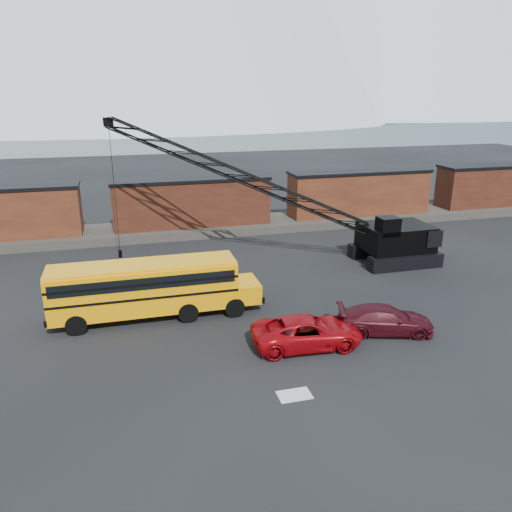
{
  "coord_description": "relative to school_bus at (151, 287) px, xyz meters",
  "views": [
    {
      "loc": [
        -5.68,
        -20.83,
        12.11
      ],
      "look_at": [
        1.37,
        5.42,
        3.0
      ],
      "focal_mm": 35.0,
      "sensor_mm": 36.0,
      "label": 1
    }
  ],
  "objects": [
    {
      "name": "ground",
      "position": [
        4.68,
        -5.21,
        -1.79
      ],
      "size": [
        160.0,
        160.0,
        0.0
      ],
      "primitive_type": "plane",
      "color": "black",
      "rests_on": "ground"
    },
    {
      "name": "boxcar_east_far",
      "position": [
        36.68,
        16.79,
        0.97
      ],
      "size": [
        13.7,
        3.1,
        4.17
      ],
      "color": "#542317",
      "rests_on": "gravel_berm"
    },
    {
      "name": "gravel_berm",
      "position": [
        4.68,
        16.79,
        -1.44
      ],
      "size": [
        120.0,
        5.0,
        0.7
      ],
      "primitive_type": "cube",
      "color": "#4C453E",
      "rests_on": "ground"
    },
    {
      "name": "crawler_crane",
      "position": [
        7.51,
        8.05,
        4.28
      ],
      "size": [
        22.77,
        8.7,
        10.46
      ],
      "color": "black",
      "rests_on": "ground"
    },
    {
      "name": "boxcar_mid",
      "position": [
        4.68,
        16.79,
        0.97
      ],
      "size": [
        13.7,
        3.1,
        4.17
      ],
      "color": "#542317",
      "rests_on": "gravel_berm"
    },
    {
      "name": "maroon_suv",
      "position": [
        11.62,
        -5.03,
        -1.08
      ],
      "size": [
        5.32,
        3.32,
        1.44
      ],
      "primitive_type": "imported",
      "rotation": [
        0.0,
        0.0,
        1.29
      ],
      "color": "#400B14",
      "rests_on": "ground"
    },
    {
      "name": "school_bus",
      "position": [
        0.0,
        0.0,
        0.0
      ],
      "size": [
        11.65,
        2.65,
        3.19
      ],
      "color": "#FF9D05",
      "rests_on": "ground"
    },
    {
      "name": "snow_patch",
      "position": [
        5.18,
        -9.21,
        -1.78
      ],
      "size": [
        1.4,
        0.9,
        0.02
      ],
      "primitive_type": "cube",
      "color": "silver",
      "rests_on": "ground"
    },
    {
      "name": "red_pickup",
      "position": [
        7.17,
        -5.35,
        -1.03
      ],
      "size": [
        5.63,
        2.89,
        1.52
      ],
      "primitive_type": "imported",
      "rotation": [
        0.0,
        0.0,
        1.5
      ],
      "color": "#AA080F",
      "rests_on": "ground"
    },
    {
      "name": "boxcar_east_near",
      "position": [
        20.68,
        16.79,
        0.97
      ],
      "size": [
        13.7,
        3.1,
        4.17
      ],
      "color": "#461A14",
      "rests_on": "gravel_berm"
    }
  ]
}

